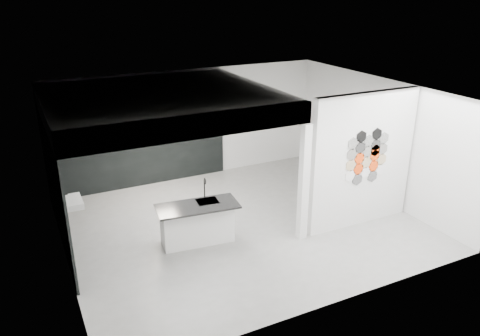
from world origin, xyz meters
name	(u,v)px	position (x,y,z in m)	size (l,w,h in m)	color
floor	(242,224)	(0.00, 0.00, -0.01)	(7.00, 6.00, 0.01)	gray
partition_panel	(363,160)	(2.23, -1.00, 1.40)	(2.45, 0.15, 2.80)	silver
bay_clad_back	(140,141)	(-1.30, 2.97, 1.18)	(4.40, 0.04, 2.35)	black
bay_clad_left	(55,185)	(-3.47, 1.00, 1.18)	(0.04, 4.00, 2.35)	black
bulkhead	(161,102)	(-1.30, 1.00, 2.55)	(4.40, 4.00, 0.40)	silver
corner_column	(304,183)	(0.82, -1.00, 1.18)	(0.16, 0.16, 2.35)	silver
fascia_beam	(196,126)	(-1.30, -0.92, 2.55)	(4.40, 0.16, 0.40)	silver
wall_basin	(71,202)	(-3.24, 0.80, 0.85)	(0.40, 0.60, 0.12)	silver
display_shelf	(145,136)	(-1.20, 2.87, 1.30)	(3.00, 0.15, 0.04)	black
kitchen_island	(197,222)	(-1.10, -0.26, 0.42)	(1.62, 0.86, 1.25)	silver
stockpot	(94,138)	(-2.38, 2.87, 1.41)	(0.23, 0.23, 0.19)	black
kettle	(187,127)	(-0.11, 2.87, 1.39)	(0.16, 0.16, 0.14)	black
glass_bowl	(197,127)	(0.15, 2.87, 1.37)	(0.14, 0.14, 0.10)	gray
glass_vase	(197,126)	(0.15, 2.87, 1.38)	(0.09, 0.09, 0.13)	gray
bottle_dark	(130,134)	(-1.55, 2.87, 1.39)	(0.06, 0.06, 0.15)	black
utensil_cup	(111,138)	(-2.01, 2.87, 1.37)	(0.08, 0.08, 0.11)	black
hex_tile_cluster	(367,157)	(2.26, -1.09, 1.50)	(1.04, 0.02, 1.16)	white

